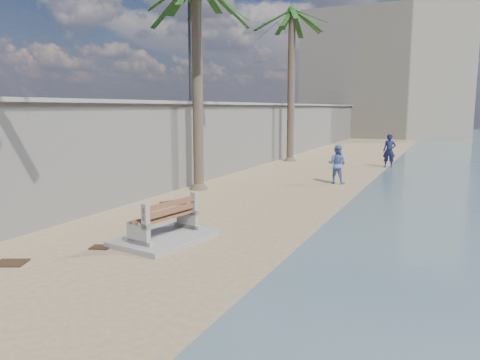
% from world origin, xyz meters
% --- Properties ---
extents(ground_plane, '(140.00, 140.00, 0.00)m').
position_xyz_m(ground_plane, '(0.00, 0.00, 0.00)').
color(ground_plane, '#9C825F').
extents(seawall, '(0.45, 70.00, 3.50)m').
position_xyz_m(seawall, '(-5.20, 20.00, 1.75)').
color(seawall, gray).
rests_on(seawall, ground_plane).
extents(wall_cap, '(0.80, 70.00, 0.12)m').
position_xyz_m(wall_cap, '(-5.20, 20.00, 3.55)').
color(wall_cap, gray).
rests_on(wall_cap, seawall).
extents(end_building, '(18.00, 12.00, 14.00)m').
position_xyz_m(end_building, '(-2.00, 52.00, 7.00)').
color(end_building, '#B7AA93').
rests_on(end_building, ground_plane).
extents(bench_far, '(2.06, 2.71, 1.04)m').
position_xyz_m(bench_far, '(-1.27, 4.08, 0.45)').
color(bench_far, gray).
rests_on(bench_far, ground_plane).
extents(palm_back, '(5.00, 5.00, 10.02)m').
position_xyz_m(palm_back, '(-4.09, 22.53, 8.95)').
color(palm_back, brown).
rests_on(palm_back, ground_plane).
extents(streetlight, '(0.28, 0.28, 5.12)m').
position_xyz_m(streetlight, '(-5.10, 12.00, 6.64)').
color(streetlight, '#2D2D33').
rests_on(streetlight, wall_cap).
extents(person_a, '(0.78, 0.53, 2.16)m').
position_xyz_m(person_a, '(2.03, 21.72, 1.08)').
color(person_a, '#16193D').
rests_on(person_a, ground_plane).
extents(person_b, '(0.99, 0.80, 1.91)m').
position_xyz_m(person_b, '(0.63, 14.90, 0.95)').
color(person_b, '#5167A8').
rests_on(person_b, ground_plane).
extents(debris_b, '(0.80, 0.74, 0.03)m').
position_xyz_m(debris_b, '(-3.33, 1.21, 0.01)').
color(debris_b, '#382616').
rests_on(debris_b, ground_plane).
extents(debris_c, '(0.98, 0.91, 0.03)m').
position_xyz_m(debris_c, '(-3.62, 8.14, 0.01)').
color(debris_c, '#382616').
rests_on(debris_c, ground_plane).
extents(debris_d, '(0.55, 0.49, 0.03)m').
position_xyz_m(debris_d, '(-2.35, 2.93, 0.01)').
color(debris_d, '#382616').
rests_on(debris_d, ground_plane).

